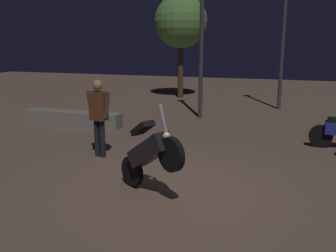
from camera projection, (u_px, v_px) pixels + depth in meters
ground_plane at (177, 190)px, 6.78m from camera, size 40.00×40.00×0.00m
motorcycle_black_foreground at (150, 154)px, 6.38m from camera, size 1.44×1.00×1.63m
person_rider_beside at (99, 111)px, 8.47m from camera, size 0.67×0.32×1.75m
streetlamp_near at (285, 15)px, 13.80m from camera, size 0.36×0.36×5.50m
streetlamp_far at (202, 10)px, 12.21m from camera, size 0.36×0.36×5.63m
tree_center_bg at (181, 22)px, 16.63m from camera, size 2.32×2.32×4.53m
planter_wall_low at (73, 119)px, 11.72m from camera, size 3.12×0.50×0.45m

